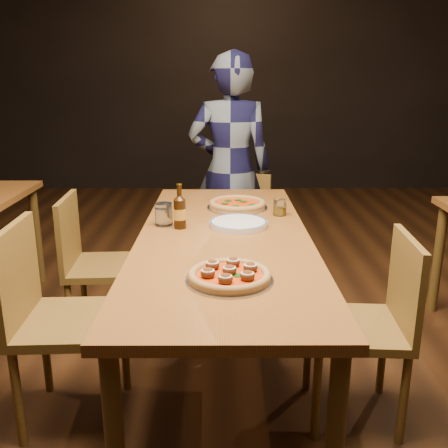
{
  "coord_description": "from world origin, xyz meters",
  "views": [
    {
      "loc": [
        -0.01,
        -2.22,
        1.46
      ],
      "look_at": [
        0.0,
        -0.05,
        0.82
      ],
      "focal_mm": 40.0,
      "sensor_mm": 36.0,
      "label": 1
    }
  ],
  "objects_px": {
    "chair_main_nw": "(71,320)",
    "water_glass": "(164,214)",
    "table_main": "(224,250)",
    "amber_glass": "(280,207)",
    "pizza_meatball": "(229,275)",
    "plate_stack": "(238,224)",
    "chair_main_e": "(356,326)",
    "beer_bottle": "(180,213)",
    "chair_main_sw": "(106,265)",
    "pizza_margherita": "(237,204)",
    "diner": "(230,171)",
    "chair_end": "(237,230)"
  },
  "relations": [
    {
      "from": "pizza_meatball",
      "to": "plate_stack",
      "type": "height_order",
      "value": "pizza_meatball"
    },
    {
      "from": "pizza_margherita",
      "to": "beer_bottle",
      "type": "xyz_separation_m",
      "value": [
        -0.29,
        -0.39,
        0.06
      ]
    },
    {
      "from": "water_glass",
      "to": "amber_glass",
      "type": "xyz_separation_m",
      "value": [
        0.6,
        0.18,
        -0.01
      ]
    },
    {
      "from": "pizza_meatball",
      "to": "water_glass",
      "type": "bearing_deg",
      "value": 113.98
    },
    {
      "from": "beer_bottle",
      "to": "chair_main_e",
      "type": "bearing_deg",
      "value": -28.43
    },
    {
      "from": "table_main",
      "to": "amber_glass",
      "type": "xyz_separation_m",
      "value": [
        0.3,
        0.36,
        0.12
      ]
    },
    {
      "from": "chair_main_e",
      "to": "water_glass",
      "type": "distance_m",
      "value": 1.05
    },
    {
      "from": "diner",
      "to": "chair_main_nw",
      "type": "bearing_deg",
      "value": 66.83
    },
    {
      "from": "chair_end",
      "to": "diner",
      "type": "distance_m",
      "value": 0.43
    },
    {
      "from": "chair_end",
      "to": "diner",
      "type": "relative_size",
      "value": 0.51
    },
    {
      "from": "chair_main_e",
      "to": "diner",
      "type": "bearing_deg",
      "value": -158.45
    },
    {
      "from": "beer_bottle",
      "to": "amber_glass",
      "type": "xyz_separation_m",
      "value": [
        0.51,
        0.24,
        -0.03
      ]
    },
    {
      "from": "beer_bottle",
      "to": "water_glass",
      "type": "relative_size",
      "value": 1.93
    },
    {
      "from": "pizza_meatball",
      "to": "chair_main_sw",
      "type": "bearing_deg",
      "value": 125.61
    },
    {
      "from": "table_main",
      "to": "water_glass",
      "type": "bearing_deg",
      "value": 150.19
    },
    {
      "from": "plate_stack",
      "to": "chair_end",
      "type": "bearing_deg",
      "value": 88.53
    },
    {
      "from": "pizza_margherita",
      "to": "amber_glass",
      "type": "xyz_separation_m",
      "value": [
        0.22,
        -0.15,
        0.02
      ]
    },
    {
      "from": "chair_end",
      "to": "plate_stack",
      "type": "relative_size",
      "value": 2.9
    },
    {
      "from": "chair_main_nw",
      "to": "beer_bottle",
      "type": "xyz_separation_m",
      "value": [
        0.44,
        0.42,
        0.36
      ]
    },
    {
      "from": "chair_end",
      "to": "diner",
      "type": "bearing_deg",
      "value": 128.9
    },
    {
      "from": "chair_main_sw",
      "to": "chair_end",
      "type": "distance_m",
      "value": 1.07
    },
    {
      "from": "chair_main_nw",
      "to": "amber_glass",
      "type": "bearing_deg",
      "value": -57.65
    },
    {
      "from": "chair_main_nw",
      "to": "amber_glass",
      "type": "xyz_separation_m",
      "value": [
        0.95,
        0.66,
        0.33
      ]
    },
    {
      "from": "amber_glass",
      "to": "chair_main_nw",
      "type": "bearing_deg",
      "value": -145.32
    },
    {
      "from": "plate_stack",
      "to": "water_glass",
      "type": "bearing_deg",
      "value": 175.83
    },
    {
      "from": "chair_main_sw",
      "to": "pizza_margherita",
      "type": "bearing_deg",
      "value": -86.12
    },
    {
      "from": "table_main",
      "to": "chair_main_sw",
      "type": "height_order",
      "value": "chair_main_sw"
    },
    {
      "from": "beer_bottle",
      "to": "water_glass",
      "type": "bearing_deg",
      "value": 147.8
    },
    {
      "from": "table_main",
      "to": "pizza_meatball",
      "type": "xyz_separation_m",
      "value": [
        0.02,
        -0.54,
        0.09
      ]
    },
    {
      "from": "table_main",
      "to": "pizza_meatball",
      "type": "bearing_deg",
      "value": -88.1
    },
    {
      "from": "pizza_meatball",
      "to": "table_main",
      "type": "bearing_deg",
      "value": 91.9
    },
    {
      "from": "chair_end",
      "to": "beer_bottle",
      "type": "bearing_deg",
      "value": -88.38
    },
    {
      "from": "pizza_meatball",
      "to": "diner",
      "type": "xyz_separation_m",
      "value": [
        0.03,
        1.84,
        0.05
      ]
    },
    {
      "from": "chair_main_nw",
      "to": "pizza_margherita",
      "type": "distance_m",
      "value": 1.13
    },
    {
      "from": "chair_main_nw",
      "to": "water_glass",
      "type": "xyz_separation_m",
      "value": [
        0.35,
        0.48,
        0.34
      ]
    },
    {
      "from": "diner",
      "to": "beer_bottle",
      "type": "bearing_deg",
      "value": 77.92
    },
    {
      "from": "chair_main_e",
      "to": "pizza_meatball",
      "type": "bearing_deg",
      "value": -62.54
    },
    {
      "from": "chair_main_sw",
      "to": "water_glass",
      "type": "bearing_deg",
      "value": -126.59
    },
    {
      "from": "chair_main_nw",
      "to": "pizza_margherita",
      "type": "relative_size",
      "value": 2.73
    },
    {
      "from": "table_main",
      "to": "plate_stack",
      "type": "distance_m",
      "value": 0.18
    },
    {
      "from": "amber_glass",
      "to": "table_main",
      "type": "bearing_deg",
      "value": -130.12
    },
    {
      "from": "pizza_meatball",
      "to": "water_glass",
      "type": "height_order",
      "value": "water_glass"
    },
    {
      "from": "chair_main_nw",
      "to": "plate_stack",
      "type": "distance_m",
      "value": 0.9
    },
    {
      "from": "beer_bottle",
      "to": "chair_main_sw",
      "type": "bearing_deg",
      "value": 146.74
    },
    {
      "from": "chair_main_e",
      "to": "water_glass",
      "type": "bearing_deg",
      "value": -115.09
    },
    {
      "from": "pizza_meatball",
      "to": "pizza_margherita",
      "type": "xyz_separation_m",
      "value": [
        0.06,
        1.05,
        -0.0
      ]
    },
    {
      "from": "amber_glass",
      "to": "chair_main_sw",
      "type": "bearing_deg",
      "value": 176.44
    },
    {
      "from": "table_main",
      "to": "plate_stack",
      "type": "height_order",
      "value": "plate_stack"
    },
    {
      "from": "table_main",
      "to": "pizza_margherita",
      "type": "relative_size",
      "value": 5.85
    },
    {
      "from": "chair_main_e",
      "to": "chair_end",
      "type": "bearing_deg",
      "value": -158.72
    }
  ]
}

